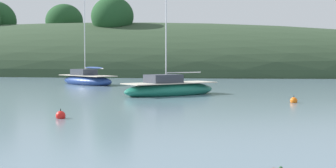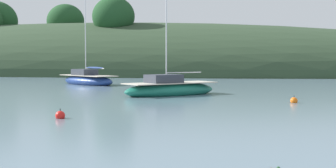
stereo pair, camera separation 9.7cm
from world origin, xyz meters
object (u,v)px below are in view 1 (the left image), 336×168
mooring_buoy_channel (294,101)px  mooring_buoy_inner (61,116)px  sailboat_red_portside (87,80)px  sailboat_orange_cutter (170,89)px

mooring_buoy_channel → mooring_buoy_inner: bearing=-138.7°
sailboat_red_portside → mooring_buoy_channel: bearing=-40.6°
sailboat_orange_cutter → sailboat_red_portside: bearing=131.9°
sailboat_red_portside → sailboat_orange_cutter: size_ratio=1.17×
sailboat_red_portside → sailboat_orange_cutter: (10.86, -12.09, -0.02)m
sailboat_red_portside → mooring_buoy_channel: 25.49m
sailboat_red_portside → mooring_buoy_inner: 27.49m
mooring_buoy_channel → sailboat_red_portside: bearing=139.4°
sailboat_orange_cutter → mooring_buoy_inner: bearing=-99.7°
sailboat_orange_cutter → mooring_buoy_inner: sailboat_orange_cutter is taller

